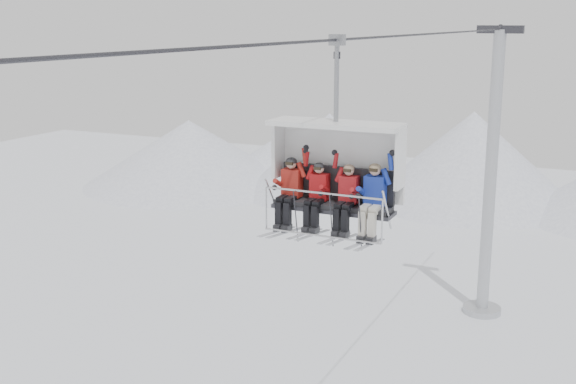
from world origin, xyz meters
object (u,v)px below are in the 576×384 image
at_px(lift_tower_right, 489,196).
at_px(skier_center_left, 317,194).
at_px(skier_center_right, 347,197).
at_px(skier_far_left, 290,189).
at_px(skier_far_right, 373,198).
at_px(chairlift_carrier, 338,165).

xyz_separation_m(lift_tower_right, skier_center_left, (-0.32, -19.89, 4.40)).
xyz_separation_m(skier_center_left, skier_center_right, (0.65, 0.00, 0.01)).
distance_m(skier_far_left, skier_far_right, 1.84).
height_order(chairlift_carrier, skier_center_right, chairlift_carrier).
height_order(skier_center_right, skier_far_right, skier_far_right).
bearing_deg(chairlift_carrier, skier_center_left, -133.96).
bearing_deg(skier_far_right, chairlift_carrier, 160.43).
height_order(lift_tower_right, skier_far_left, lift_tower_right).
bearing_deg(skier_far_right, skier_far_left, -179.91).
distance_m(lift_tower_right, skier_far_left, 20.39).
height_order(lift_tower_right, skier_center_right, lift_tower_right).
distance_m(skier_center_left, skier_far_right, 1.21).
relative_size(skier_center_left, skier_far_right, 1.00).
height_order(skier_far_left, skier_center_left, skier_far_left).
distance_m(chairlift_carrier, skier_far_left, 1.14).
bearing_deg(lift_tower_right, skier_far_right, -87.43).
height_order(chairlift_carrier, skier_far_right, chairlift_carrier).
distance_m(lift_tower_right, skier_center_right, 20.38).
bearing_deg(skier_center_left, skier_center_right, 0.21).
bearing_deg(skier_center_right, skier_far_left, 179.75).
xyz_separation_m(skier_far_left, skier_far_right, (1.84, 0.00, 0.01)).
xyz_separation_m(lift_tower_right, skier_center_right, (0.34, -19.89, 4.40)).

